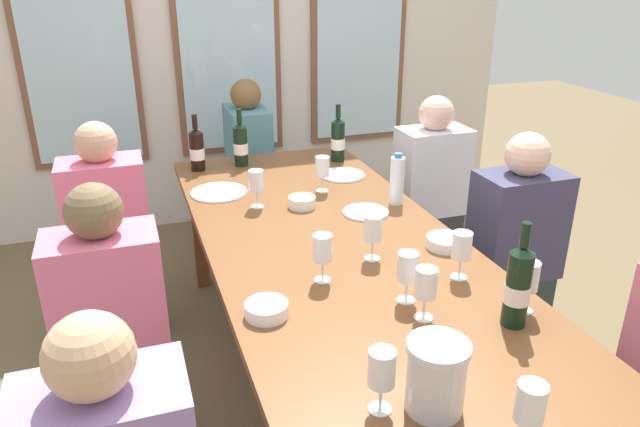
# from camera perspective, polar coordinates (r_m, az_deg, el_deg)

# --- Properties ---
(ground_plane) EXTENTS (12.00, 12.00, 0.00)m
(ground_plane) POSITION_cam_1_polar(r_m,az_deg,el_deg) (2.72, 1.64, -17.37)
(ground_plane) COLOR brown
(back_wall_with_windows) EXTENTS (4.19, 0.10, 2.90)m
(back_wall_with_windows) POSITION_cam_1_polar(r_m,az_deg,el_deg) (4.21, -9.12, 18.46)
(back_wall_with_windows) COLOR silver
(back_wall_with_windows) RESTS_ON ground
(dining_table) EXTENTS (0.99, 2.58, 0.74)m
(dining_table) POSITION_cam_1_polar(r_m,az_deg,el_deg) (2.34, 1.83, -4.65)
(dining_table) COLOR brown
(dining_table) RESTS_ON ground
(white_plate_0) EXTENTS (0.23, 0.23, 0.01)m
(white_plate_0) POSITION_cam_1_polar(r_m,az_deg,el_deg) (3.08, 2.19, 3.71)
(white_plate_0) COLOR white
(white_plate_0) RESTS_ON dining_table
(white_plate_1) EXTENTS (0.20, 0.20, 0.01)m
(white_plate_1) POSITION_cam_1_polar(r_m,az_deg,el_deg) (2.63, 4.41, 0.12)
(white_plate_1) COLOR white
(white_plate_1) RESTS_ON dining_table
(white_plate_2) EXTENTS (0.27, 0.27, 0.01)m
(white_plate_2) POSITION_cam_1_polar(r_m,az_deg,el_deg) (2.89, -9.68, 2.01)
(white_plate_2) COLOR white
(white_plate_2) RESTS_ON dining_table
(metal_pitcher) EXTENTS (0.16, 0.16, 0.19)m
(metal_pitcher) POSITION_cam_1_polar(r_m,az_deg,el_deg) (1.52, 11.08, -15.05)
(metal_pitcher) COLOR silver
(metal_pitcher) RESTS_ON dining_table
(wine_bottle_0) EXTENTS (0.08, 0.08, 0.32)m
(wine_bottle_0) POSITION_cam_1_polar(r_m,az_deg,el_deg) (3.30, 1.73, 7.12)
(wine_bottle_0) COLOR black
(wine_bottle_0) RESTS_ON dining_table
(wine_bottle_1) EXTENTS (0.08, 0.08, 0.34)m
(wine_bottle_1) POSITION_cam_1_polar(r_m,az_deg,el_deg) (1.88, 18.46, -6.61)
(wine_bottle_1) COLOR black
(wine_bottle_1) RESTS_ON dining_table
(wine_bottle_2) EXTENTS (0.08, 0.08, 0.31)m
(wine_bottle_2) POSITION_cam_1_polar(r_m,az_deg,el_deg) (3.25, -7.63, 6.61)
(wine_bottle_2) COLOR black
(wine_bottle_2) RESTS_ON dining_table
(wine_bottle_3) EXTENTS (0.08, 0.08, 0.30)m
(wine_bottle_3) POSITION_cam_1_polar(r_m,az_deg,el_deg) (3.21, -11.73, 6.04)
(wine_bottle_3) COLOR black
(wine_bottle_3) RESTS_ON dining_table
(tasting_bowl_0) EXTENTS (0.14, 0.14, 0.04)m
(tasting_bowl_0) POSITION_cam_1_polar(r_m,az_deg,el_deg) (1.88, -5.15, -9.15)
(tasting_bowl_0) COLOR white
(tasting_bowl_0) RESTS_ON dining_table
(tasting_bowl_1) EXTENTS (0.12, 0.12, 0.05)m
(tasting_bowl_1) POSITION_cam_1_polar(r_m,az_deg,el_deg) (2.68, -1.73, 1.12)
(tasting_bowl_1) COLOR white
(tasting_bowl_1) RESTS_ON dining_table
(tasting_bowl_2) EXTENTS (0.15, 0.15, 0.04)m
(tasting_bowl_2) POSITION_cam_1_polar(r_m,az_deg,el_deg) (2.35, 11.95, -2.70)
(tasting_bowl_2) COLOR white
(tasting_bowl_2) RESTS_ON dining_table
(water_bottle) EXTENTS (0.06, 0.06, 0.24)m
(water_bottle) POSITION_cam_1_polar(r_m,az_deg,el_deg) (2.71, 7.40, 3.19)
(water_bottle) COLOR white
(water_bottle) RESTS_ON dining_table
(wine_glass_0) EXTENTS (0.07, 0.07, 0.17)m
(wine_glass_0) POSITION_cam_1_polar(r_m,az_deg,el_deg) (2.66, -6.13, 2.97)
(wine_glass_0) COLOR white
(wine_glass_0) RESTS_ON dining_table
(wine_glass_1) EXTENTS (0.07, 0.07, 0.17)m
(wine_glass_1) POSITION_cam_1_polar(r_m,az_deg,el_deg) (2.18, 5.11, -1.52)
(wine_glass_1) COLOR white
(wine_glass_1) RESTS_ON dining_table
(wine_glass_2) EXTENTS (0.07, 0.07, 0.17)m
(wine_glass_2) POSITION_cam_1_polar(r_m,az_deg,el_deg) (1.96, 19.32, -5.80)
(wine_glass_2) COLOR white
(wine_glass_2) RESTS_ON dining_table
(wine_glass_3) EXTENTS (0.07, 0.07, 0.17)m
(wine_glass_3) POSITION_cam_1_polar(r_m,az_deg,el_deg) (1.46, 19.52, -17.00)
(wine_glass_3) COLOR white
(wine_glass_3) RESTS_ON dining_table
(wine_glass_4) EXTENTS (0.07, 0.07, 0.17)m
(wine_glass_4) POSITION_cam_1_polar(r_m,az_deg,el_deg) (2.10, 13.44, -3.21)
(wine_glass_4) COLOR white
(wine_glass_4) RESTS_ON dining_table
(wine_glass_5) EXTENTS (0.07, 0.07, 0.17)m
(wine_glass_5) POSITION_cam_1_polar(r_m,az_deg,el_deg) (1.93, 8.41, -5.28)
(wine_glass_5) COLOR white
(wine_glass_5) RESTS_ON dining_table
(wine_glass_6) EXTENTS (0.07, 0.07, 0.17)m
(wine_glass_6) POSITION_cam_1_polar(r_m,az_deg,el_deg) (1.48, 5.95, -14.67)
(wine_glass_6) COLOR white
(wine_glass_6) RESTS_ON dining_table
(wine_glass_7) EXTENTS (0.07, 0.07, 0.17)m
(wine_glass_7) POSITION_cam_1_polar(r_m,az_deg,el_deg) (1.84, 10.13, -6.79)
(wine_glass_7) COLOR white
(wine_glass_7) RESTS_ON dining_table
(wine_glass_8) EXTENTS (0.07, 0.07, 0.17)m
(wine_glass_8) POSITION_cam_1_polar(r_m,az_deg,el_deg) (2.83, 0.22, 4.45)
(wine_glass_8) COLOR white
(wine_glass_8) RESTS_ON dining_table
(wine_glass_9) EXTENTS (0.07, 0.07, 0.17)m
(wine_glass_9) POSITION_cam_1_polar(r_m,az_deg,el_deg) (2.03, 0.24, -3.56)
(wine_glass_9) COLOR white
(wine_glass_9) RESTS_ON dining_table
(seated_person_2) EXTENTS (0.38, 0.24, 1.11)m
(seated_person_2) POSITION_cam_1_polar(r_m,az_deg,el_deg) (2.29, -19.16, -11.16)
(seated_person_2) COLOR #312C2D
(seated_person_2) RESTS_ON ground
(seated_person_3) EXTENTS (0.38, 0.24, 1.11)m
(seated_person_3) POSITION_cam_1_polar(r_m,az_deg,el_deg) (2.84, 18.02, -4.07)
(seated_person_3) COLOR #293734
(seated_person_3) RESTS_ON ground
(seated_person_4) EXTENTS (0.38, 0.24, 1.11)m
(seated_person_4) POSITION_cam_1_polar(r_m,az_deg,el_deg) (3.03, -19.46, -2.45)
(seated_person_4) COLOR #2A2D44
(seated_person_4) RESTS_ON ground
(seated_person_5) EXTENTS (0.38, 0.24, 1.11)m
(seated_person_5) POSITION_cam_1_polar(r_m,az_deg,el_deg) (3.43, 10.50, 1.45)
(seated_person_5) COLOR #303232
(seated_person_5) RESTS_ON ground
(seated_person_6) EXTENTS (0.24, 0.38, 1.11)m
(seated_person_6) POSITION_cam_1_polar(r_m,az_deg,el_deg) (3.86, -6.79, 4.14)
(seated_person_6) COLOR #252342
(seated_person_6) RESTS_ON ground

